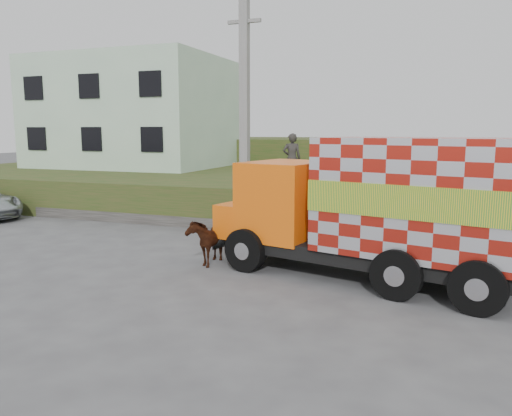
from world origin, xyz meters
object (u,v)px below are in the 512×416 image
at_px(cargo_truck, 380,208).
at_px(cow, 207,240).
at_px(pedestrian, 292,159).
at_px(utility_pole, 245,115).

height_order(cargo_truck, cow, cargo_truck).
xyz_separation_m(cargo_truck, pedestrian, (-4.07, 6.62, 0.73)).
xyz_separation_m(cargo_truck, cow, (-4.48, -0.00, -1.11)).
bearing_deg(pedestrian, utility_pole, 37.48).
bearing_deg(utility_pole, cow, -80.63).
height_order(utility_pole, pedestrian, utility_pole).
xyz_separation_m(utility_pole, pedestrian, (1.20, 1.87, -1.62)).
relative_size(cargo_truck, pedestrian, 4.11).
height_order(cow, pedestrian, pedestrian).
relative_size(utility_pole, cargo_truck, 1.01).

